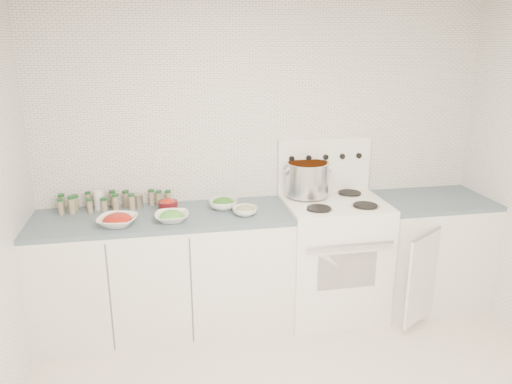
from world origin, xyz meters
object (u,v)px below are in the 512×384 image
stove (332,253)px  bowl_tomato (118,220)px  bowl_snowpea (172,216)px  stock_pot (307,177)px

stove → bowl_tomato: bearing=-175.0°
bowl_tomato → bowl_snowpea: bowl_tomato is taller
bowl_snowpea → stock_pot: bearing=14.6°
stock_pot → bowl_snowpea: stock_pot is taller
stove → bowl_snowpea: bearing=-174.3°
stock_pot → stove: bearing=-40.9°
stock_pot → bowl_snowpea: bearing=-165.4°
stock_pot → bowl_tomato: size_ratio=1.12×
stove → bowl_tomato: size_ratio=4.24×
stove → bowl_snowpea: stove is taller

